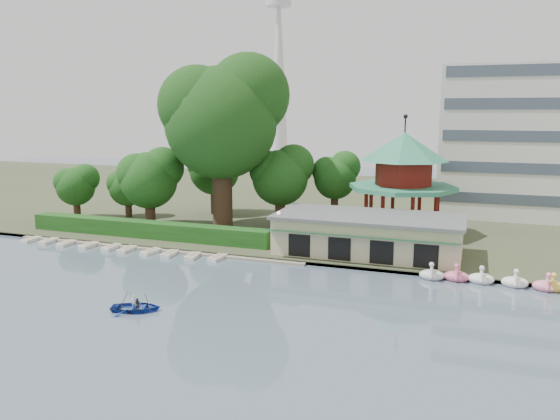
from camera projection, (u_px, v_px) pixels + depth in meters
The scene contains 14 objects.
ground_plane at pixel (166, 322), 38.09m from camera, with size 220.00×220.00×0.00m, color slate.
shore at pixel (340, 202), 86.21m from camera, with size 220.00×70.00×0.40m, color #424930.
embankment at pixel (259, 258), 54.08m from camera, with size 220.00×0.60×0.30m, color gray.
dock at pixel (154, 248), 57.97m from camera, with size 34.00×1.60×0.24m, color gray.
boathouse at pixel (368, 234), 54.70m from camera, with size 18.60×9.39×3.90m.
pavilion at pixel (403, 173), 62.40m from camera, with size 12.40×12.40×13.50m.
broadcast_tower at pixel (279, 49), 175.50m from camera, with size 8.00×8.00×96.00m.
hedge at pixel (146, 229), 61.80m from camera, with size 30.00×2.00×1.80m, color #1D5018.
lamp_post at pixel (279, 224), 54.58m from camera, with size 0.36×0.36×4.28m.
big_tree at pixel (223, 114), 64.58m from camera, with size 14.67×13.67×20.97m.
small_trees at pixel (208, 174), 70.22m from camera, with size 38.73×17.11×10.29m.
swan_boats at pixel (538, 285), 45.09m from camera, with size 19.82×2.09×1.92m.
moored_rowboats at pixel (118, 248), 57.74m from camera, with size 24.36×2.75×0.36m.
rowboat_with_passengers at pixel (136, 304), 40.19m from camera, with size 6.00×5.11×2.01m.
Camera 1 is at (19.60, -31.26, 14.62)m, focal length 35.00 mm.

